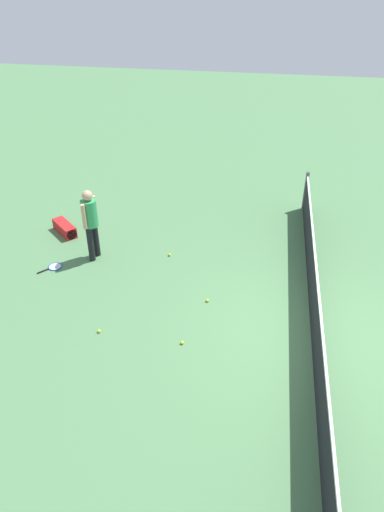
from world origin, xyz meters
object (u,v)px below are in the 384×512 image
(tennis_ball_by_net, at_px, (182,343))
(tennis_ball_baseline, at_px, (99,331))
(tennis_racket_near_player, at_px, (54,267))
(equipment_bag, at_px, (65,229))
(tennis_ball_near_player, at_px, (207,300))
(player_near_side, at_px, (90,219))
(tennis_ball_midcourt, at_px, (170,255))

(tennis_ball_by_net, height_order, tennis_ball_baseline, same)
(tennis_racket_near_player, bearing_deg, equipment_bag, -169.29)
(tennis_racket_near_player, height_order, tennis_ball_near_player, tennis_ball_near_player)
(player_near_side, bearing_deg, tennis_racket_near_player, -55.69)
(player_near_side, relative_size, equipment_bag, 2.19)
(tennis_ball_by_net, distance_m, tennis_ball_midcourt, 2.91)
(tennis_racket_near_player, distance_m, tennis_ball_baseline, 2.51)
(tennis_ball_by_net, bearing_deg, tennis_ball_near_player, 166.92)
(tennis_racket_near_player, distance_m, equipment_bag, 1.46)
(tennis_ball_by_net, relative_size, tennis_ball_midcourt, 1.00)
(tennis_ball_near_player, bearing_deg, equipment_bag, -118.67)
(tennis_ball_by_net, bearing_deg, tennis_racket_near_player, -120.71)
(equipment_bag, bearing_deg, tennis_racket_near_player, 10.71)
(tennis_racket_near_player, xyz_separation_m, tennis_ball_midcourt, (-0.86, 2.47, 0.02))
(tennis_ball_midcourt, bearing_deg, player_near_side, -79.02)
(tennis_ball_near_player, bearing_deg, tennis_ball_by_net, -13.08)
(tennis_ball_midcourt, height_order, equipment_bag, equipment_bag)
(player_near_side, height_order, equipment_bag, player_near_side)
(tennis_racket_near_player, bearing_deg, tennis_ball_baseline, 41.61)
(tennis_racket_near_player, relative_size, tennis_ball_baseline, 8.28)
(tennis_ball_near_player, bearing_deg, tennis_racket_near_player, -100.50)
(tennis_ball_midcourt, distance_m, equipment_bag, 2.80)
(tennis_racket_near_player, xyz_separation_m, equipment_bag, (-1.43, -0.27, 0.13))
(tennis_racket_near_player, relative_size, tennis_ball_by_net, 8.28)
(tennis_racket_near_player, bearing_deg, tennis_ball_by_net, 59.29)
(tennis_ball_baseline, xyz_separation_m, equipment_bag, (-3.31, -1.94, 0.11))
(player_near_side, height_order, tennis_ball_near_player, player_near_side)
(tennis_ball_midcourt, bearing_deg, tennis_racket_near_player, -70.74)
(tennis_ball_by_net, relative_size, equipment_bag, 0.09)
(equipment_bag, bearing_deg, tennis_ball_baseline, 30.35)
(tennis_ball_near_player, relative_size, tennis_ball_by_net, 1.00)
(player_near_side, distance_m, tennis_ball_by_net, 3.63)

